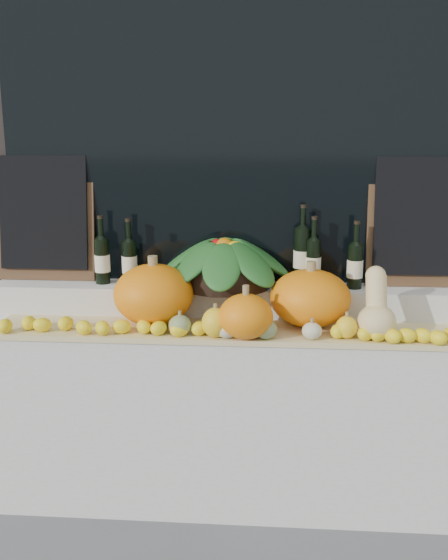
# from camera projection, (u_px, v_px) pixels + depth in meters

# --- Properties ---
(storefront_facade) EXTENTS (7.00, 0.94, 4.50)m
(storefront_facade) POSITION_uv_depth(u_px,v_px,m) (235.00, 39.00, 3.31)
(storefront_facade) COLOR beige
(storefront_facade) RESTS_ON ground
(display_sill) EXTENTS (2.30, 0.55, 0.88)m
(display_sill) POSITION_uv_depth(u_px,v_px,m) (225.00, 411.00, 3.05)
(display_sill) COLOR silver
(display_sill) RESTS_ON ground
(rear_tier) EXTENTS (2.30, 0.25, 0.16)m
(rear_tier) POSITION_uv_depth(u_px,v_px,m) (227.00, 301.00, 3.07)
(rear_tier) COLOR silver
(rear_tier) RESTS_ON display_sill
(straw_bedding) EXTENTS (2.10, 0.32, 0.02)m
(straw_bedding) POSITION_uv_depth(u_px,v_px,m) (223.00, 331.00, 2.82)
(straw_bedding) COLOR tan
(straw_bedding) RESTS_ON display_sill
(pumpkin_left) EXTENTS (0.47, 0.47, 0.28)m
(pumpkin_left) POSITION_uv_depth(u_px,v_px,m) (154.00, 294.00, 2.86)
(pumpkin_left) COLOR orange
(pumpkin_left) RESTS_ON straw_bedding
(pumpkin_right) EXTENTS (0.40, 0.40, 0.26)m
(pumpkin_right) POSITION_uv_depth(u_px,v_px,m) (310.00, 298.00, 2.84)
(pumpkin_right) COLOR orange
(pumpkin_right) RESTS_ON straw_bedding
(pumpkin_center) EXTENTS (0.24, 0.24, 0.20)m
(pumpkin_center) POSITION_uv_depth(u_px,v_px,m) (246.00, 316.00, 2.67)
(pumpkin_center) COLOR orange
(pumpkin_center) RESTS_ON straw_bedding
(butternut_squash) EXTENTS (0.17, 0.22, 0.30)m
(butternut_squash) POSITION_uv_depth(u_px,v_px,m) (377.00, 310.00, 2.69)
(butternut_squash) COLOR #ECCF8B
(butternut_squash) RESTS_ON straw_bedding
(decorative_gourds) EXTENTS (0.82, 0.13, 0.15)m
(decorative_gourds) POSITION_uv_depth(u_px,v_px,m) (247.00, 326.00, 2.69)
(decorative_gourds) COLOR #345F1C
(decorative_gourds) RESTS_ON straw_bedding
(lemon_heap) EXTENTS (2.20, 0.16, 0.06)m
(lemon_heap) POSITION_uv_depth(u_px,v_px,m) (221.00, 330.00, 2.70)
(lemon_heap) COLOR yellow
(lemon_heap) RESTS_ON straw_bedding
(produce_bowl) EXTENTS (0.68, 0.68, 0.25)m
(produce_bowl) POSITION_uv_depth(u_px,v_px,m) (225.00, 262.00, 3.01)
(produce_bowl) COLOR black
(produce_bowl) RESTS_ON rear_tier
(wine_bottle_far_left) EXTENTS (0.08, 0.08, 0.34)m
(wine_bottle_far_left) POSITION_uv_depth(u_px,v_px,m) (102.00, 260.00, 3.06)
(wine_bottle_far_left) COLOR black
(wine_bottle_far_left) RESTS_ON rear_tier
(wine_bottle_near_left) EXTENTS (0.08, 0.08, 0.32)m
(wine_bottle_near_left) POSITION_uv_depth(u_px,v_px,m) (130.00, 261.00, 3.07)
(wine_bottle_near_left) COLOR black
(wine_bottle_near_left) RESTS_ON rear_tier
(wine_bottle_tall) EXTENTS (0.08, 0.08, 0.39)m
(wine_bottle_tall) POSITION_uv_depth(u_px,v_px,m) (302.00, 256.00, 3.02)
(wine_bottle_tall) COLOR black
(wine_bottle_tall) RESTS_ON rear_tier
(wine_bottle_near_right) EXTENTS (0.08, 0.08, 0.34)m
(wine_bottle_near_right) POSITION_uv_depth(u_px,v_px,m) (313.00, 262.00, 3.00)
(wine_bottle_near_right) COLOR black
(wine_bottle_near_right) RESTS_ON rear_tier
(wine_bottle_far_right) EXTENTS (0.08, 0.08, 0.33)m
(wine_bottle_far_right) POSITION_uv_depth(u_px,v_px,m) (355.00, 266.00, 2.97)
(wine_bottle_far_right) COLOR black
(wine_bottle_far_right) RESTS_ON rear_tier
(chalkboard_left) EXTENTS (0.50, 0.11, 0.62)m
(chalkboard_left) POSITION_uv_depth(u_px,v_px,m) (44.00, 216.00, 3.10)
(chalkboard_left) COLOR #4C331E
(chalkboard_left) RESTS_ON rear_tier
(chalkboard_right) EXTENTS (0.50, 0.11, 0.62)m
(chalkboard_right) POSITION_uv_depth(u_px,v_px,m) (421.00, 220.00, 2.97)
(chalkboard_right) COLOR #4C331E
(chalkboard_right) RESTS_ON rear_tier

